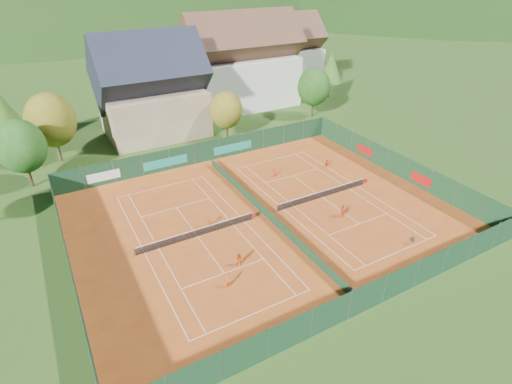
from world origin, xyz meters
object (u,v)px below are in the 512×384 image
object	(u,v)px
hotel_block_a	(242,67)
player_right_far_b	(326,163)
player_right_near	(343,211)
hotel_block_b	(282,56)
chalet	(152,93)
ball_hopper	(412,240)
player_right_far_a	(274,172)
player_left_near	(227,282)
player_left_mid	(239,260)
player_left_far	(209,222)

from	to	relation	value
hotel_block_a	player_right_far_b	xyz separation A→B (m)	(-2.64, -29.83, -6.78)
hotel_block_a	player_right_far_b	world-z (taller)	hotel_block_a
hotel_block_a	player_right_near	xyz separation A→B (m)	(-8.73, -40.43, -6.61)
hotel_block_a	hotel_block_b	world-z (taller)	hotel_block_a
player_right_near	hotel_block_b	bearing A→B (deg)	3.95
chalet	ball_hopper	xyz separation A→B (m)	(13.01, -41.67, -6.07)
chalet	player_right_far_a	bearing A→B (deg)	-68.79
hotel_block_a	player_right_near	bearing A→B (deg)	-102.18
hotel_block_b	player_right_near	distance (m)	53.81
player_left_near	player_right_near	distance (m)	16.26
player_left_mid	player_right_far_a	size ratio (longest dim) A/B	1.26
chalet	player_right_far_b	bearing A→B (deg)	-55.53
hotel_block_b	player_left_far	size ratio (longest dim) A/B	14.51
player_left_far	hotel_block_a	bearing A→B (deg)	-127.86
chalet	player_left_mid	distance (m)	36.80
hotel_block_a	player_right_far_b	distance (m)	30.71
player_right_far_a	player_right_far_b	size ratio (longest dim) A/B	0.98
player_right_near	hotel_block_a	bearing A→B (deg)	16.91
hotel_block_b	player_right_near	world-z (taller)	hotel_block_b
hotel_block_a	hotel_block_b	bearing A→B (deg)	29.74
hotel_block_a	ball_hopper	size ratio (longest dim) A/B	27.00
player_left_mid	ball_hopper	bearing A→B (deg)	14.08
chalet	player_left_far	xyz separation A→B (m)	(-3.28, -29.01, -6.03)
hotel_block_a	player_right_far_a	size ratio (longest dim) A/B	18.28
player_left_near	player_right_far_a	distance (m)	21.18
ball_hopper	player_right_far_a	xyz separation A→B (m)	(-4.25, 19.08, 0.04)
chalet	player_left_near	distance (m)	39.07
ball_hopper	player_left_mid	distance (m)	17.26
chalet	hotel_block_b	xyz separation A→B (m)	(33.00, 14.00, -0.01)
player_right_far_b	hotel_block_b	bearing A→B (deg)	-158.30
player_left_near	player_left_mid	bearing A→B (deg)	32.01
player_left_far	player_right_near	size ratio (longest dim) A/B	0.77
player_right_near	player_right_far_b	world-z (taller)	player_right_near
player_right_near	player_right_far_b	xyz separation A→B (m)	(6.09, 10.59, -0.18)
player_left_near	player_right_far_b	size ratio (longest dim) A/B	1.07
chalet	hotel_block_a	bearing A→B (deg)	17.53
hotel_block_a	player_left_near	size ratio (longest dim) A/B	16.76
hotel_block_b	ball_hopper	bearing A→B (deg)	-109.75
hotel_block_b	player_left_far	world-z (taller)	hotel_block_b
chalet	player_left_mid	xyz separation A→B (m)	(-3.35, -36.18, -5.88)
chalet	hotel_block_a	world-z (taller)	hotel_block_a
hotel_block_a	hotel_block_b	distance (m)	16.14
player_left_mid	player_right_far_a	distance (m)	18.20
hotel_block_b	player_left_far	distance (m)	56.59
player_left_far	player_right_near	world-z (taller)	player_right_near
hotel_block_b	ball_hopper	world-z (taller)	hotel_block_b
player_left_far	player_left_near	bearing A→B (deg)	70.78
ball_hopper	player_right_near	world-z (taller)	player_right_near
ball_hopper	player_left_mid	xyz separation A→B (m)	(-16.36, 5.50, 0.19)
player_left_mid	player_right_near	size ratio (longest dim) A/B	0.96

